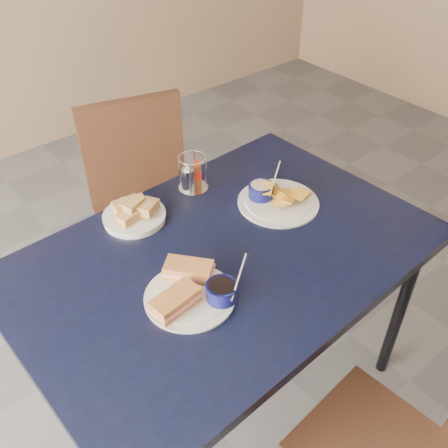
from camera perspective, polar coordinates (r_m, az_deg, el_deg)
ground at (r=2.05m, az=-0.21°, el=-22.96°), size 6.00×6.00×0.00m
dining_table at (r=1.62m, az=0.08°, el=-4.67°), size 1.36×0.94×0.75m
chair_far at (r=2.21m, az=-9.66°, el=3.26°), size 0.54×0.53×0.93m
sandwich_plate at (r=1.43m, az=-3.62°, el=-7.51°), size 0.30×0.28×0.12m
plantain_plate at (r=1.78m, az=5.70°, el=3.02°), size 0.29×0.29×0.12m
bread_basket at (r=1.71m, az=-10.23°, el=1.22°), size 0.21×0.21×0.08m
condiment_caddy at (r=1.82m, az=-3.72°, el=5.51°), size 0.11×0.11×0.14m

